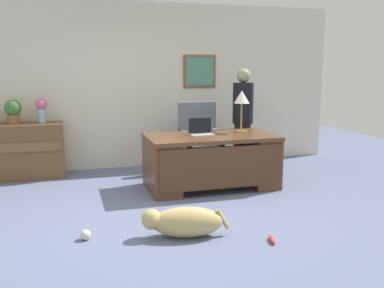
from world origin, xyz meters
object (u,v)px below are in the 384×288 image
at_px(person_standing, 243,120).
at_px(potted_plant, 13,111).
at_px(laptop, 201,131).
at_px(dog_lying, 184,222).
at_px(dog_toy_bone, 272,239).
at_px(dog_toy_ball, 85,235).
at_px(desk_lamp, 242,100).
at_px(credenza, 19,151).
at_px(desk, 211,159).
at_px(vase_with_flowers, 41,108).
at_px(armchair, 200,142).

relative_size(person_standing, potted_plant, 4.54).
bearing_deg(laptop, dog_lying, -113.08).
bearing_deg(person_standing, dog_toy_bone, -107.14).
xyz_separation_m(potted_plant, dog_toy_ball, (0.86, -2.70, -0.97)).
height_order(desk_lamp, dog_toy_ball, desk_lamp).
relative_size(potted_plant, dog_toy_bone, 1.80).
bearing_deg(credenza, desk, -26.64).
height_order(desk, credenza, credenza).
bearing_deg(laptop, vase_with_flowers, 150.35).
bearing_deg(person_standing, potted_plant, 170.23).
bearing_deg(laptop, person_standing, 35.16).
bearing_deg(dog_lying, person_standing, 55.23).
relative_size(laptop, potted_plant, 0.89).
distance_m(credenza, armchair, 2.74).
height_order(credenza, potted_plant, potted_plant).
relative_size(laptop, desk_lamp, 0.54).
distance_m(desk, dog_toy_ball, 2.28).
relative_size(armchair, desk_lamp, 1.87).
xyz_separation_m(armchair, laptop, (-0.24, -0.81, 0.30)).
bearing_deg(dog_toy_bone, armchair, 86.38).
xyz_separation_m(dog_lying, vase_with_flowers, (-1.41, 2.90, 0.90)).
bearing_deg(vase_with_flowers, person_standing, -11.01).
bearing_deg(potted_plant, credenza, -1.71).
xyz_separation_m(credenza, laptop, (2.47, -1.21, 0.38)).
bearing_deg(credenza, dog_lying, -58.78).
bearing_deg(credenza, dog_toy_ball, -73.07).
bearing_deg(vase_with_flowers, desk_lamp, -22.62).
bearing_deg(credenza, armchair, -8.32).
height_order(person_standing, vase_with_flowers, person_standing).
relative_size(credenza, potted_plant, 3.59).
height_order(person_standing, desk_lamp, person_standing).
bearing_deg(desk, credenza, 153.36).
relative_size(vase_with_flowers, potted_plant, 1.02).
bearing_deg(person_standing, dog_lying, -124.77).
distance_m(dog_lying, dog_toy_bone, 0.87).
distance_m(desk, desk_lamp, 0.96).
relative_size(credenza, dog_toy_ball, 12.54).
xyz_separation_m(dog_lying, dog_toy_ball, (-0.93, 0.20, -0.10)).
xyz_separation_m(desk, potted_plant, (-2.63, 1.30, 0.63)).
bearing_deg(dog_toy_ball, vase_with_flowers, 99.92).
xyz_separation_m(desk, desk_lamp, (0.50, 0.16, 0.80)).
relative_size(armchair, person_standing, 0.68).
relative_size(laptop, dog_toy_bone, 1.60).
bearing_deg(dog_toy_ball, desk, 38.32).
bearing_deg(dog_toy_bone, desk, 88.31).
xyz_separation_m(laptop, dog_toy_ball, (-1.65, -1.49, -0.74)).
bearing_deg(armchair, credenza, 171.68).
height_order(desk, laptop, laptop).
xyz_separation_m(desk_lamp, vase_with_flowers, (-2.75, 1.14, -0.15)).
bearing_deg(dog_toy_ball, desk_lamp, 34.38).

